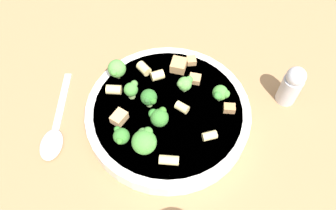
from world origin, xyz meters
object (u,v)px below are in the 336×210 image
pasta_bowl (168,113)px  rigatoni_0 (114,90)px  broccoli_floret_3 (145,141)px  rigatoni_4 (182,107)px  rigatoni_2 (209,136)px  chicken_chunk_2 (179,65)px  broccoli_floret_0 (131,89)px  rigatoni_3 (169,160)px  broccoli_floret_4 (121,136)px  spoon (54,132)px  chicken_chunk_0 (119,118)px  broccoli_floret_2 (159,117)px  broccoli_floret_7 (149,98)px  broccoli_floret_6 (117,69)px  broccoli_floret_5 (185,83)px  chicken_chunk_3 (229,108)px  chicken_chunk_1 (191,61)px  rigatoni_1 (157,75)px  rigatoni_5 (144,69)px  pepper_shaker (292,85)px  broccoli_floret_1 (221,93)px  chicken_chunk_4 (195,79)px

pasta_bowl → rigatoni_0: (0.08, 0.06, 0.02)m
broccoli_floret_3 → rigatoni_4: broccoli_floret_3 is taller
rigatoni_2 → chicken_chunk_2: (0.14, -0.04, 0.00)m
broccoli_floret_0 → rigatoni_3: size_ratio=1.08×
broccoli_floret_4 → spoon: 0.13m
broccoli_floret_4 → spoon: bearing=41.6°
chicken_chunk_0 → rigatoni_2: bearing=-136.2°
broccoli_floret_2 → broccoli_floret_7: broccoli_floret_7 is taller
broccoli_floret_4 → broccoli_floret_7: broccoli_floret_7 is taller
broccoli_floret_6 → chicken_chunk_2: broccoli_floret_6 is taller
broccoli_floret_5 → rigatoni_3: bearing=135.2°
rigatoni_4 → chicken_chunk_0: 0.10m
pasta_bowl → rigatoni_0: 0.10m
chicken_chunk_0 → chicken_chunk_3: 0.18m
broccoli_floret_2 → chicken_chunk_1: (0.07, -0.12, -0.01)m
broccoli_floret_2 → spoon: (0.10, 0.14, -0.05)m
chicken_chunk_3 → broccoli_floret_5: bearing=26.8°
rigatoni_1 → rigatoni_3: size_ratio=0.75×
rigatoni_5 → pepper_shaker: pepper_shaker is taller
broccoli_floret_1 → broccoli_floret_3: broccoli_floret_3 is taller
chicken_chunk_0 → broccoli_floret_0: bearing=-53.8°
broccoli_floret_1 → chicken_chunk_2: (0.09, 0.02, -0.01)m
rigatoni_0 → chicken_chunk_1: size_ratio=1.47×
pasta_bowl → chicken_chunk_3: (-0.06, -0.08, 0.02)m
broccoli_floret_3 → broccoli_floret_5: bearing=-62.2°
rigatoni_3 → chicken_chunk_4: rigatoni_3 is taller
chicken_chunk_1 → chicken_chunk_3: same height
broccoli_floret_6 → rigatoni_0: broccoli_floret_6 is taller
rigatoni_1 → spoon: 0.20m
broccoli_floret_4 → pepper_shaker: bearing=-103.4°
chicken_chunk_2 → chicken_chunk_4: 0.04m
broccoli_floret_0 → broccoli_floret_6: 0.05m
broccoli_floret_7 → rigatoni_2: (-0.10, -0.04, -0.01)m
broccoli_floret_6 → broccoli_floret_3: bearing=167.3°
rigatoni_3 → chicken_chunk_4: 0.16m
broccoli_floret_4 → rigatoni_1: size_ratio=1.36×
broccoli_floret_4 → rigatoni_0: (0.09, -0.03, -0.01)m
broccoli_floret_2 → rigatoni_4: (0.00, -0.04, -0.01)m
broccoli_floret_5 → rigatoni_1: (0.05, 0.02, -0.01)m
pasta_bowl → rigatoni_4: rigatoni_4 is taller
broccoli_floret_3 → chicken_chunk_2: 0.17m
broccoli_floret_0 → chicken_chunk_3: 0.16m
broccoli_floret_6 → pepper_shaker: (-0.18, -0.23, -0.01)m
broccoli_floret_4 → rigatoni_0: broccoli_floret_4 is taller
broccoli_floret_0 → rigatoni_2: bearing=-156.1°
broccoli_floret_7 → rigatoni_2: bearing=-156.2°
broccoli_floret_1 → rigatoni_5: bearing=31.1°
rigatoni_1 → chicken_chunk_4: rigatoni_1 is taller
broccoli_floret_6 → rigatoni_1: size_ratio=1.79×
broccoli_floret_2 → chicken_chunk_0: bearing=50.8°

